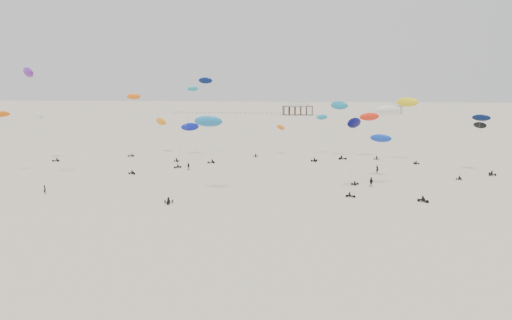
% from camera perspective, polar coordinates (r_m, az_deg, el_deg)
% --- Properties ---
extents(ground_plane, '(900.00, 900.00, 0.00)m').
position_cam_1_polar(ground_plane, '(200.52, 4.78, 2.67)').
color(ground_plane, beige).
extents(pavilion_main, '(21.00, 13.00, 9.80)m').
position_cam_1_polar(pavilion_main, '(350.21, 4.80, 5.83)').
color(pavilion_main, brown).
rests_on(pavilion_main, ground).
extents(pavilion_small, '(9.00, 7.00, 8.00)m').
position_cam_1_polar(pavilion_small, '(382.33, 15.69, 5.65)').
color(pavilion_small, brown).
rests_on(pavilion_small, ground).
extents(pier_fence, '(80.20, 0.20, 1.50)m').
position_cam_1_polar(pier_fence, '(357.60, -3.58, 5.34)').
color(pier_fence, black).
rests_on(pier_fence, ground).
extents(rig_0, '(9.37, 7.69, 10.49)m').
position_cam_1_polar(rig_0, '(144.35, 2.13, 2.97)').
color(rig_0, black).
rests_on(rig_0, ground).
extents(rig_1, '(4.29, 7.67, 11.91)m').
position_cam_1_polar(rig_1, '(126.45, 24.70, 1.43)').
color(rig_1, black).
rests_on(rig_1, ground).
extents(rig_3, '(3.23, 15.89, 22.73)m').
position_cam_1_polar(rig_3, '(130.63, -8.00, 4.23)').
color(rig_3, black).
rests_on(rig_3, ground).
extents(rig_4, '(9.71, 12.49, 17.91)m').
position_cam_1_polar(rig_4, '(97.11, 15.46, 3.85)').
color(rig_4, black).
rests_on(rig_4, ground).
extents(rig_5, '(9.41, 12.02, 16.06)m').
position_cam_1_polar(rig_5, '(123.94, 23.98, 3.32)').
color(rig_5, black).
rests_on(rig_5, ground).
extents(rig_6, '(5.52, 17.82, 15.77)m').
position_cam_1_polar(rig_6, '(145.90, -7.75, 3.28)').
color(rig_6, black).
rests_on(rig_6, ground).
extents(rig_7, '(5.92, 11.73, 19.17)m').
position_cam_1_polar(rig_7, '(123.06, -13.86, 4.13)').
color(rig_7, black).
rests_on(rig_7, ground).
extents(rig_8, '(6.33, 5.60, 17.33)m').
position_cam_1_polar(rig_8, '(136.65, 16.99, 5.69)').
color(rig_8, black).
rests_on(rig_8, ground).
extents(rig_9, '(8.70, 5.76, 13.42)m').
position_cam_1_polar(rig_9, '(147.31, -23.21, 3.90)').
color(rig_9, black).
rests_on(rig_9, ground).
extents(rig_10, '(5.21, 17.22, 25.58)m').
position_cam_1_polar(rig_10, '(114.18, -25.07, 7.44)').
color(rig_10, black).
rests_on(rig_10, ground).
extents(rig_11, '(9.07, 10.57, 14.08)m').
position_cam_1_polar(rig_11, '(143.32, 8.55, 2.88)').
color(rig_11, black).
rests_on(rig_11, ground).
extents(rig_12, '(7.07, 11.55, 23.10)m').
position_cam_1_polar(rig_12, '(137.36, -5.63, 6.77)').
color(rig_12, black).
rests_on(rig_12, ground).
extents(rig_13, '(10.02, 12.52, 13.30)m').
position_cam_1_polar(rig_13, '(152.05, -11.10, 4.01)').
color(rig_13, black).
rests_on(rig_13, ground).
extents(rig_14, '(3.70, 7.91, 14.33)m').
position_cam_1_polar(rig_14, '(95.04, 11.09, 2.91)').
color(rig_14, black).
rests_on(rig_14, ground).
extents(rig_15, '(6.43, 6.68, 13.06)m').
position_cam_1_polar(rig_15, '(143.18, 12.94, 4.24)').
color(rig_15, black).
rests_on(rig_15, ground).
extents(rig_16, '(10.21, 11.51, 17.09)m').
position_cam_1_polar(rig_16, '(140.17, 9.05, 5.19)').
color(rig_16, black).
rests_on(rig_16, ground).
extents(rig_18, '(8.89, 10.61, 15.96)m').
position_cam_1_polar(rig_18, '(90.69, -6.28, 2.81)').
color(rig_18, black).
rests_on(rig_18, ground).
extents(rig_19, '(9.20, 11.64, 12.82)m').
position_cam_1_polar(rig_19, '(111.04, 13.73, 1.82)').
color(rig_19, black).
rests_on(rig_19, ground).
extents(spectator_0, '(0.85, 0.82, 1.94)m').
position_cam_1_polar(spectator_0, '(102.02, -22.96, -3.58)').
color(spectator_0, black).
rests_on(spectator_0, ground).
extents(spectator_1, '(1.24, 0.89, 2.29)m').
position_cam_1_polar(spectator_1, '(103.09, 13.03, -3.00)').
color(spectator_1, black).
rests_on(spectator_1, ground).
extents(spectator_2, '(1.36, 0.99, 2.06)m').
position_cam_1_polar(spectator_2, '(121.78, -7.73, -1.12)').
color(spectator_2, black).
rests_on(spectator_2, ground).
extents(spectator_3, '(0.95, 0.92, 2.16)m').
position_cam_1_polar(spectator_3, '(120.03, 13.66, -1.42)').
color(spectator_3, black).
rests_on(spectator_3, ground).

